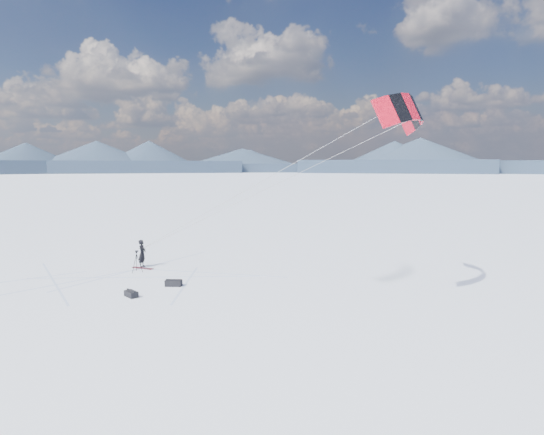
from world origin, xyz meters
The scene contains 9 objects.
ground centered at (0.00, 0.00, 0.00)m, with size 1800.00×1800.00×0.00m, color white.
horizon_hills centered at (0.00, 0.00, 4.66)m, with size 704.84×706.81×10.53m.
snow_tracks centered at (0.33, 0.01, 0.00)m, with size 17.62×10.25×0.01m.
snowkiter centered at (-0.88, 2.92, 0.00)m, with size 0.64×0.42×1.76m, color black.
snowboard centered at (-0.59, 2.62, 0.02)m, with size 1.49×0.28×0.04m, color maroon.
tripod centered at (-0.18, 1.76, 0.86)m, with size 0.65×0.60×1.34m.
gear_bag_a centered at (3.90, 0.37, 0.17)m, with size 0.97×0.75×0.39m.
gear_bag_b centered at (3.41, -2.18, 0.16)m, with size 0.86×0.59×0.36m.
power_kite centered at (15.09, 3.61, 8.84)m, with size 17.11×5.57×8.51m.
Camera 1 is at (20.10, -17.93, 6.55)m, focal length 30.00 mm.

